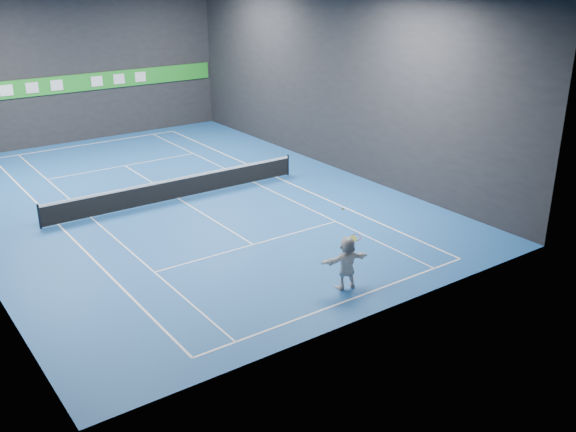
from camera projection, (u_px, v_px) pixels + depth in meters
ground at (179, 199)px, 29.53m from camera, size 26.00×26.00×0.00m
wall_back at (74, 66)px, 37.75m from camera, size 18.00×0.10×9.00m
wall_front at (376, 176)px, 18.03m from camera, size 18.00×0.10×9.00m
wall_right at (332, 81)px, 32.75m from camera, size 0.10×26.00×9.00m
baseline_near at (346, 301)px, 20.52m from camera, size 10.98×0.08×0.01m
baseline_far at (90, 144)px, 38.55m from camera, size 10.98×0.08×0.01m
sideline_doubles_left at (59, 225)px, 26.57m from camera, size 0.08×23.78×0.01m
sideline_doubles_right at (277, 177)px, 32.50m from camera, size 0.08×23.78×0.01m
sideline_singles_left at (91, 218)px, 27.31m from camera, size 0.06×23.78×0.01m
sideline_singles_right at (254, 182)px, 31.75m from camera, size 0.06×23.78×0.01m
service_line_near at (253, 245)px, 24.68m from camera, size 8.23×0.06×0.01m
service_line_far at (125, 166)px, 34.38m from camera, size 8.23×0.06×0.01m
center_service_line at (179, 199)px, 29.53m from camera, size 0.06×12.80×0.01m
player at (347, 263)px, 21.07m from camera, size 1.77×0.87×1.83m
tennis_ball at (343, 209)px, 20.37m from camera, size 0.07×0.07×0.07m
tennis_net at (178, 188)px, 29.34m from camera, size 12.50×0.10×1.07m
sponsor_banner at (77, 83)px, 38.06m from camera, size 17.64×0.11×1.00m
tennis_racket at (355, 239)px, 21.04m from camera, size 0.53×0.39×0.62m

